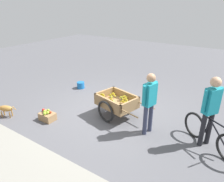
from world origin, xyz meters
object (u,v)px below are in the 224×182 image
Objects in this scene: cyclist_person at (211,106)px; dog at (5,108)px; apple_crate at (47,116)px; plastic_bucket at (81,85)px; fruit_cart at (117,103)px; bicycle at (210,135)px; vendor_person at (149,99)px.

cyclist_person is 5.59m from dog.
plastic_bucket is at bearing -71.28° from apple_crate.
bicycle is (-2.59, 0.06, -0.09)m from fruit_cart.
plastic_bucket is (3.48, -1.34, -0.85)m from vendor_person.
cyclist_person is (0.13, -0.08, 0.69)m from bicycle.
bicycle is 5.08m from plastic_bucket.
dog is at bearing 19.68° from cyclist_person.
fruit_cart is at bearing -13.48° from vendor_person.
bicycle is 0.71m from cyclist_person.
cyclist_person is at bearing -160.32° from dog.
fruit_cart is 1.25× the size of bicycle.
vendor_person is 4.24m from dog.
apple_crate is at bearing 16.54° from bicycle.
fruit_cart is at bearing -140.42° from apple_crate.
dog is at bearing 33.71° from fruit_cart.
plastic_bucket is at bearing -24.48° from fruit_cart.
fruit_cart is 2.05m from apple_crate.
vendor_person is at bearing -157.92° from dog.
cyclist_person reaches higher than bicycle.
vendor_person reaches higher than apple_crate.
vendor_person is 2.59× the size of dog.
bicycle is (-1.47, -0.21, -0.63)m from vendor_person.
plastic_bucket is at bearing -21.11° from vendor_person.
bicycle is at bearing -161.55° from dog.
fruit_cart is at bearing -1.27° from bicycle.
vendor_person is 2.99m from apple_crate.
fruit_cart is 4.05× the size of apple_crate.
dog is at bearing 22.08° from vendor_person.
cyclist_person is 4.32m from apple_crate.
cyclist_person is 2.73× the size of dog.
bicycle reaches higher than plastic_bucket.
dog is (3.88, 1.57, -0.71)m from vendor_person.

